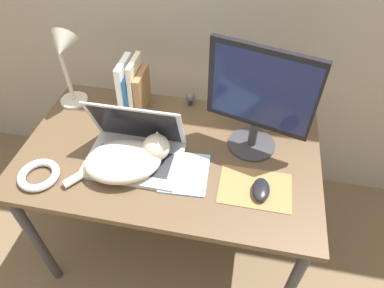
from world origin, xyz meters
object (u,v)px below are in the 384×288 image
Objects in this scene: external_monitor at (259,99)px; laptop at (135,149)px; cable_coil at (39,175)px; desk_lamp at (65,58)px; notepad at (185,173)px; computer_mouse at (261,190)px; cat at (128,159)px; book_row at (133,87)px; webcam at (190,97)px.

laptop is at bearing -160.72° from external_monitor.
laptop is 2.38× the size of cable_coil.
desk_lamp is (-0.37, 0.26, 0.22)m from laptop.
notepad is at bearing -12.19° from laptop.
computer_mouse is 0.49× the size of notepad.
laptop is 0.83× the size of external_monitor.
desk_lamp is at bearing 137.97° from cat.
external_monitor is (0.47, 0.22, 0.19)m from cat.
book_row is 0.49m from notepad.
cat is at bearing -75.92° from book_row.
laptop is 0.22m from notepad.
notepad is (0.32, -0.36, -0.11)m from book_row.
webcam is (-0.06, 0.43, 0.04)m from notepad.
computer_mouse is (0.52, -0.02, -0.04)m from cat.
book_row is at bearing 10.93° from desk_lamp.
external_monitor is 0.34m from computer_mouse.
notepad is (0.22, 0.02, -0.05)m from cat.
cable_coil is 0.57m from notepad.
computer_mouse is 0.30m from notepad.
book_row is at bearing 131.18° from notepad.
book_row reaches higher than notepad.
cat is 2.39× the size of cable_coil.
computer_mouse is 0.69× the size of cable_coil.
notepad is at bearing -27.98° from desk_lamp.
laptop is 1.71× the size of notepad.
laptop is 0.38m from cable_coil.
laptop is 0.41m from webcam.
cable_coil is at bearing -160.99° from cat.
cable_coil is at bearing -131.28° from webcam.
desk_lamp is 0.58m from webcam.
cat is at bearing 19.01° from cable_coil.
computer_mouse is at bearing -6.89° from notepad.
cable_coil is (-0.23, -0.49, -0.10)m from book_row.
external_monitor reaches higher than webcam.
cat is at bearing -96.14° from laptop.
computer_mouse is 0.59m from webcam.
cat is 0.55m from external_monitor.
desk_lamp is (-0.27, -0.05, 0.15)m from book_row.
cat is at bearing 177.84° from computer_mouse.
book_row reaches higher than computer_mouse.
cat reaches higher than webcam.
webcam is at bearing 68.18° from laptop.
notepad is (0.55, 0.13, -0.01)m from cable_coil.
desk_lamp is 0.51m from cable_coil.
laptop is 0.50m from desk_lamp.
cat is at bearing -42.03° from desk_lamp.
desk_lamp is (-0.88, 0.35, 0.25)m from computer_mouse.
webcam is at bearing 13.83° from book_row.
laptop is 0.06m from cat.
book_row is at bearing 107.86° from laptop.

